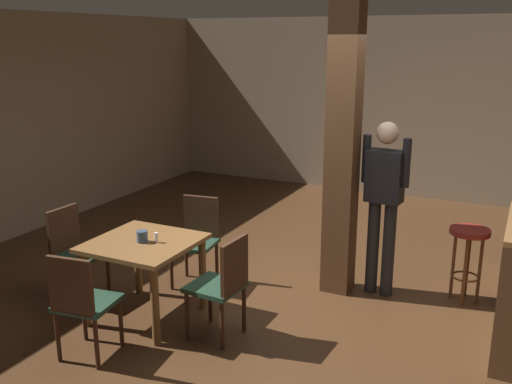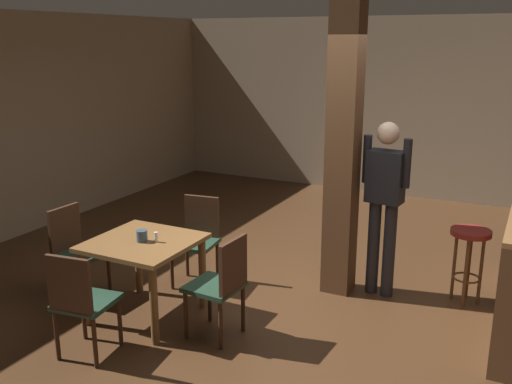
{
  "view_description": "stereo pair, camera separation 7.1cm",
  "coord_description": "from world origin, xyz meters",
  "px_view_note": "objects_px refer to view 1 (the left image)",
  "views": [
    {
      "loc": [
        1.85,
        -4.6,
        2.47
      ],
      "look_at": [
        -0.39,
        -0.02,
        1.09
      ],
      "focal_mm": 40.0,
      "sensor_mm": 36.0,
      "label": 1
    },
    {
      "loc": [
        1.91,
        -4.57,
        2.47
      ],
      "look_at": [
        -0.39,
        -0.02,
        1.09
      ],
      "focal_mm": 40.0,
      "sensor_mm": 36.0,
      "label": 2
    }
  ],
  "objects_px": {
    "chair_north": "(197,236)",
    "napkin_cup": "(142,236)",
    "chair_east": "(223,282)",
    "chair_south": "(81,300)",
    "bar_stool_near": "(468,246)",
    "dining_table": "(144,255)",
    "chair_west": "(74,248)",
    "standing_person": "(384,196)",
    "salt_shaker": "(156,238)"
  },
  "relations": [
    {
      "from": "chair_east",
      "to": "chair_west",
      "type": "bearing_deg",
      "value": 178.0
    },
    {
      "from": "chair_south",
      "to": "bar_stool_near",
      "type": "height_order",
      "value": "chair_south"
    },
    {
      "from": "chair_south",
      "to": "chair_west",
      "type": "height_order",
      "value": "same"
    },
    {
      "from": "chair_west",
      "to": "standing_person",
      "type": "height_order",
      "value": "standing_person"
    },
    {
      "from": "chair_south",
      "to": "napkin_cup",
      "type": "height_order",
      "value": "chair_south"
    },
    {
      "from": "chair_east",
      "to": "standing_person",
      "type": "height_order",
      "value": "standing_person"
    },
    {
      "from": "chair_north",
      "to": "napkin_cup",
      "type": "bearing_deg",
      "value": -90.64
    },
    {
      "from": "dining_table",
      "to": "bar_stool_near",
      "type": "relative_size",
      "value": 1.22
    },
    {
      "from": "bar_stool_near",
      "to": "chair_east",
      "type": "bearing_deg",
      "value": -136.82
    },
    {
      "from": "chair_east",
      "to": "napkin_cup",
      "type": "bearing_deg",
      "value": -179.88
    },
    {
      "from": "chair_east",
      "to": "chair_south",
      "type": "relative_size",
      "value": 1.0
    },
    {
      "from": "chair_north",
      "to": "standing_person",
      "type": "height_order",
      "value": "standing_person"
    },
    {
      "from": "chair_west",
      "to": "standing_person",
      "type": "distance_m",
      "value": 3.03
    },
    {
      "from": "standing_person",
      "to": "chair_east",
      "type": "bearing_deg",
      "value": -123.58
    },
    {
      "from": "chair_north",
      "to": "napkin_cup",
      "type": "xyz_separation_m",
      "value": [
        -0.01,
        -0.88,
        0.28
      ]
    },
    {
      "from": "chair_north",
      "to": "napkin_cup",
      "type": "height_order",
      "value": "chair_north"
    },
    {
      "from": "chair_east",
      "to": "salt_shaker",
      "type": "bearing_deg",
      "value": 176.47
    },
    {
      "from": "dining_table",
      "to": "chair_south",
      "type": "xyz_separation_m",
      "value": [
        -0.0,
        -0.8,
        -0.1
      ]
    },
    {
      "from": "chair_north",
      "to": "chair_east",
      "type": "bearing_deg",
      "value": -47.76
    },
    {
      "from": "dining_table",
      "to": "bar_stool_near",
      "type": "bearing_deg",
      "value": 32.25
    },
    {
      "from": "dining_table",
      "to": "chair_east",
      "type": "height_order",
      "value": "chair_east"
    },
    {
      "from": "chair_east",
      "to": "chair_north",
      "type": "bearing_deg",
      "value": 132.24
    },
    {
      "from": "chair_west",
      "to": "chair_east",
      "type": "bearing_deg",
      "value": -2.0
    },
    {
      "from": "dining_table",
      "to": "bar_stool_near",
      "type": "xyz_separation_m",
      "value": [
        2.57,
        1.62,
        -0.04
      ]
    },
    {
      "from": "chair_north",
      "to": "napkin_cup",
      "type": "relative_size",
      "value": 8.69
    },
    {
      "from": "chair_east",
      "to": "chair_south",
      "type": "distance_m",
      "value": 1.13
    },
    {
      "from": "chair_east",
      "to": "standing_person",
      "type": "xyz_separation_m",
      "value": [
        0.96,
        1.45,
        0.5
      ]
    },
    {
      "from": "chair_north",
      "to": "salt_shaker",
      "type": "height_order",
      "value": "chair_north"
    },
    {
      "from": "napkin_cup",
      "to": "salt_shaker",
      "type": "bearing_deg",
      "value": 20.36
    },
    {
      "from": "napkin_cup",
      "to": "chair_south",
      "type": "bearing_deg",
      "value": -90.93
    },
    {
      "from": "chair_north",
      "to": "salt_shaker",
      "type": "distance_m",
      "value": 0.88
    },
    {
      "from": "chair_south",
      "to": "chair_west",
      "type": "distance_m",
      "value": 1.2
    },
    {
      "from": "chair_north",
      "to": "bar_stool_near",
      "type": "xyz_separation_m",
      "value": [
        2.55,
        0.77,
        0.05
      ]
    },
    {
      "from": "napkin_cup",
      "to": "salt_shaker",
      "type": "relative_size",
      "value": 1.14
    },
    {
      "from": "chair_south",
      "to": "salt_shaker",
      "type": "xyz_separation_m",
      "value": [
        0.13,
        0.82,
        0.27
      ]
    },
    {
      "from": "chair_west",
      "to": "chair_north",
      "type": "bearing_deg",
      "value": 42.84
    },
    {
      "from": "chair_south",
      "to": "chair_west",
      "type": "xyz_separation_m",
      "value": [
        -0.86,
        0.84,
        0.0
      ]
    },
    {
      "from": "chair_south",
      "to": "salt_shaker",
      "type": "distance_m",
      "value": 0.87
    },
    {
      "from": "bar_stool_near",
      "to": "chair_south",
      "type": "bearing_deg",
      "value": -136.71
    },
    {
      "from": "bar_stool_near",
      "to": "napkin_cup",
      "type": "bearing_deg",
      "value": -147.25
    },
    {
      "from": "chair_west",
      "to": "dining_table",
      "type": "bearing_deg",
      "value": -2.34
    },
    {
      "from": "bar_stool_near",
      "to": "standing_person",
      "type": "bearing_deg",
      "value": -166.17
    },
    {
      "from": "chair_west",
      "to": "bar_stool_near",
      "type": "xyz_separation_m",
      "value": [
        3.43,
        1.58,
        0.05
      ]
    },
    {
      "from": "chair_south",
      "to": "napkin_cup",
      "type": "distance_m",
      "value": 0.82
    },
    {
      "from": "napkin_cup",
      "to": "chair_east",
      "type": "bearing_deg",
      "value": 0.12
    },
    {
      "from": "salt_shaker",
      "to": "bar_stool_near",
      "type": "xyz_separation_m",
      "value": [
        2.44,
        1.6,
        -0.22
      ]
    },
    {
      "from": "chair_east",
      "to": "chair_south",
      "type": "bearing_deg",
      "value": -136.5
    },
    {
      "from": "chair_north",
      "to": "standing_person",
      "type": "distance_m",
      "value": 1.91
    },
    {
      "from": "chair_east",
      "to": "napkin_cup",
      "type": "relative_size",
      "value": 8.69
    },
    {
      "from": "chair_south",
      "to": "standing_person",
      "type": "xyz_separation_m",
      "value": [
        1.78,
        2.23,
        0.5
      ]
    }
  ]
}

